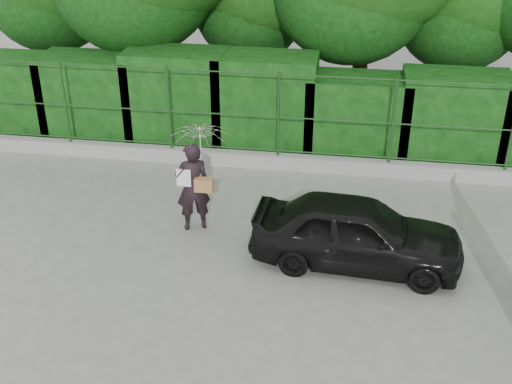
# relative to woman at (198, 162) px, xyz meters

# --- Properties ---
(ground) EXTENTS (80.00, 80.00, 0.00)m
(ground) POSITION_rel_woman_xyz_m (0.65, -1.87, -1.28)
(ground) COLOR gray
(kerb) EXTENTS (14.00, 0.25, 0.30)m
(kerb) POSITION_rel_woman_xyz_m (0.65, 2.63, -1.13)
(kerb) COLOR #9E9E99
(kerb) RESTS_ON ground
(fence) EXTENTS (14.13, 0.06, 1.80)m
(fence) POSITION_rel_woman_xyz_m (0.87, 2.63, -0.08)
(fence) COLOR #1C401A
(fence) RESTS_ON kerb
(hedge) EXTENTS (14.20, 1.20, 2.15)m
(hedge) POSITION_rel_woman_xyz_m (0.56, 3.63, -0.30)
(hedge) COLOR black
(hedge) RESTS_ON ground
(woman) EXTENTS (0.98, 0.97, 1.94)m
(woman) POSITION_rel_woman_xyz_m (0.00, 0.00, 0.00)
(woman) COLOR black
(woman) RESTS_ON ground
(car) EXTENTS (3.46, 1.60, 1.15)m
(car) POSITION_rel_woman_xyz_m (2.74, -0.70, -0.70)
(car) COLOR black
(car) RESTS_ON ground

